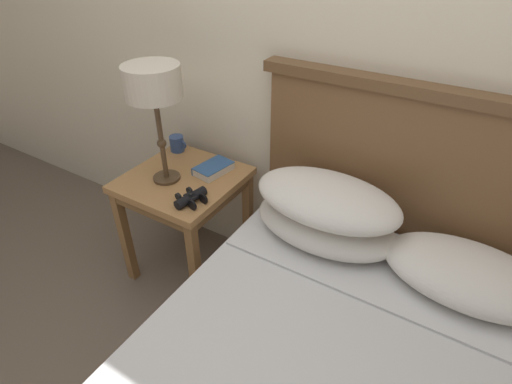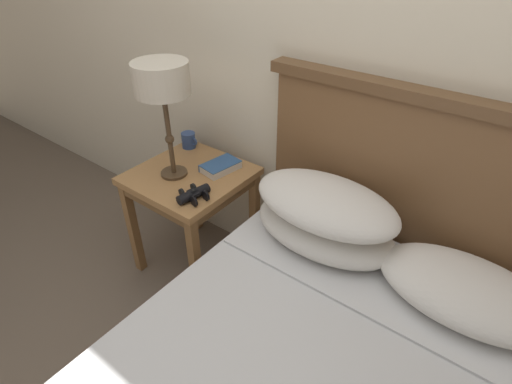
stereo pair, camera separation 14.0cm
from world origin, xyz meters
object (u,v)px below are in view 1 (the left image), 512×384
at_px(table_lamp, 153,87).
at_px(coffee_mug, 177,144).
at_px(binoculars_pair, 191,198).
at_px(book_on_nightstand, 213,168).
at_px(nightstand, 184,191).

distance_m(table_lamp, coffee_mug, 0.51).
bearing_deg(binoculars_pair, book_on_nightstand, 104.99).
bearing_deg(coffee_mug, nightstand, -45.25).
bearing_deg(nightstand, book_on_nightstand, 48.46).
xyz_separation_m(table_lamp, coffee_mug, (-0.14, 0.25, -0.42)).
bearing_deg(binoculars_pair, coffee_mug, 137.36).
xyz_separation_m(nightstand, binoculars_pair, (0.17, -0.14, 0.11)).
relative_size(table_lamp, binoculars_pair, 3.36).
bearing_deg(coffee_mug, binoculars_pair, -42.64).
xyz_separation_m(book_on_nightstand, binoculars_pair, (0.07, -0.26, 0.00)).
bearing_deg(table_lamp, book_on_nightstand, 47.54).
bearing_deg(book_on_nightstand, table_lamp, -132.46).
height_order(nightstand, book_on_nightstand, book_on_nightstand).
bearing_deg(binoculars_pair, table_lamp, 158.19).
bearing_deg(nightstand, binoculars_pair, -39.44).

